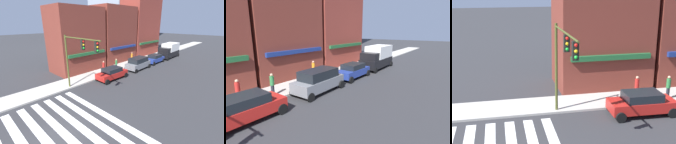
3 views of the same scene
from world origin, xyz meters
TOP-DOWN VIEW (x-y plane):
  - ground_plane at (0.00, 0.00)m, footprint 200.00×200.00m
  - sidewalk_left at (0.00, 7.50)m, footprint 120.00×3.00m
  - crosswalk_stripes at (0.00, 0.00)m, footprint 7.58×10.80m
  - storefront_row at (19.60, 11.50)m, footprint 25.66×5.30m
  - traffic_signal at (4.42, 4.30)m, footprint 0.32×5.68m
  - sedan_red at (9.85, 4.70)m, footprint 4.45×2.02m
  - suv_grey at (16.00, 4.70)m, footprint 4.75×2.12m
  - sedan_blue at (21.44, 4.70)m, footprint 4.41×2.02m
  - box_truck_black at (27.65, 4.70)m, footprint 6.23×2.42m
  - pedestrian_green_top at (12.94, 6.72)m, footprint 0.32×0.32m
  - pedestrian_orange_vest at (18.79, 8.03)m, footprint 0.32×0.32m
  - pedestrian_red_jacket at (10.61, 7.13)m, footprint 0.32×0.32m

SIDE VIEW (x-z plane):
  - ground_plane at x=0.00m, z-range 0.00..0.00m
  - crosswalk_stripes at x=0.00m, z-range 0.00..0.01m
  - sidewalk_left at x=0.00m, z-range 0.00..0.15m
  - sedan_red at x=9.85m, z-range 0.05..1.64m
  - sedan_blue at x=21.44m, z-range 0.05..1.64m
  - suv_grey at x=16.00m, z-range 0.06..2.00m
  - pedestrian_green_top at x=12.94m, z-range 0.19..1.96m
  - pedestrian_orange_vest at x=18.79m, z-range 0.19..1.96m
  - pedestrian_red_jacket at x=10.61m, z-range 0.19..1.96m
  - box_truck_black at x=27.65m, z-range 0.07..3.11m
  - traffic_signal at x=4.42m, z-range 1.41..7.46m
  - storefront_row at x=19.60m, z-range -1.28..13.23m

